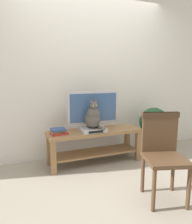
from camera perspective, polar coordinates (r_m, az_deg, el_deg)
ground_plane at (r=2.80m, az=5.19°, el=-17.38°), size 12.00×12.00×0.00m
back_wall at (r=3.39m, az=-1.99°, el=11.88°), size 7.00×0.12×2.80m
tv_stand at (r=3.08m, az=-0.34°, el=-7.63°), size 1.39×0.43×0.50m
tv at (r=3.04m, az=-0.76°, el=0.81°), size 0.78×0.20×0.57m
media_box at (r=2.97m, az=-1.01°, el=-4.82°), size 0.35×0.29×0.06m
cat at (r=2.91m, az=-0.89°, el=-1.43°), size 0.22×0.37×0.42m
wooden_chair at (r=2.30m, az=17.93°, el=-9.81°), size 0.50×0.51×0.90m
book_stack at (r=2.87m, az=-10.31°, el=-5.32°), size 0.24×0.19×0.08m
potted_plant at (r=3.55m, az=15.61°, el=-3.36°), size 0.47×0.47×0.77m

